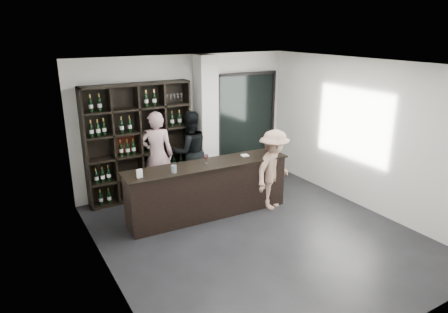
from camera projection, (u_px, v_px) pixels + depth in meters
floor at (256, 234)px, 6.96m from camera, size 5.00×5.50×0.01m
wine_shelf at (139, 142)px, 8.13m from camera, size 2.20×0.35×2.40m
structural_column at (206, 123)px, 8.70m from camera, size 0.40×0.40×2.90m
glass_panel at (246, 117)px, 9.48m from camera, size 1.60×0.08×2.10m
tasting_counter at (208, 189)px, 7.53m from camera, size 3.16×0.66×1.04m
taster_pink at (157, 155)px, 8.23m from camera, size 0.79×0.68×1.85m
taster_black at (190, 152)px, 8.60m from camera, size 0.90×0.72×1.77m
customer at (273, 170)px, 7.76m from camera, size 1.18×0.95×1.59m
wine_glass at (206, 158)px, 7.34m from camera, size 0.11×0.11×0.21m
spit_cup at (174, 169)px, 6.89m from camera, size 0.11×0.11×0.13m
napkin_stack at (245, 155)px, 7.80m from camera, size 0.14×0.14×0.02m
card_stand at (139, 174)px, 6.66m from camera, size 0.10×0.06×0.15m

